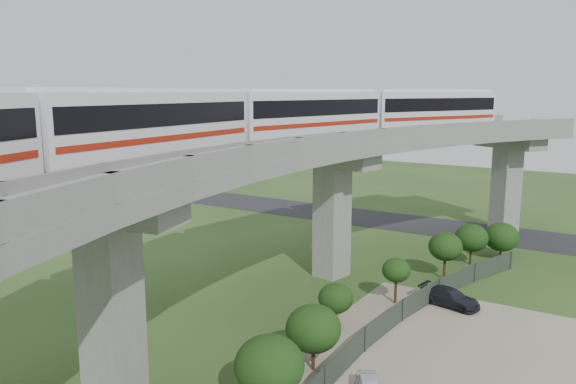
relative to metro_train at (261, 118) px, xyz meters
name	(u,v)px	position (x,y,z in m)	size (l,w,h in m)	color
ground	(239,319)	(-0.38, -2.02, -12.31)	(160.00, 160.00, 0.00)	#2F491D
asphalt_road	(410,223)	(-0.38, 27.98, -12.29)	(60.00, 8.00, 0.03)	#232326
viaduct	(292,180)	(3.46, -2.02, -3.26)	(19.58, 73.98, 11.40)	#99968E
metro_train	(261,118)	(0.00, 0.00, 0.00)	(11.55, 61.30, 3.64)	white
fence	(387,345)	(9.37, -2.02, -11.56)	(3.87, 38.73, 1.50)	#2D382D
tree_0	(501,237)	(10.55, 19.69, -10.40)	(2.84, 2.84, 3.12)	#382314
tree_1	(472,238)	(8.80, 16.89, -10.09)	(2.64, 2.64, 3.34)	#382314
tree_2	(445,247)	(8.07, 12.21, -9.81)	(2.50, 2.50, 3.56)	#382314
tree_3	(396,270)	(6.82, 5.56, -10.02)	(1.87, 1.87, 3.09)	#382314
tree_4	(336,298)	(5.37, -0.24, -10.38)	(2.07, 2.07, 2.82)	#382314
tree_5	(313,328)	(6.70, -5.22, -10.08)	(2.80, 2.80, 3.43)	#382314
tree_6	(269,365)	(7.07, -9.68, -9.99)	(3.05, 3.05, 3.61)	#382314
car_dark	(450,297)	(10.01, 6.98, -11.69)	(1.62, 3.99, 1.16)	black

